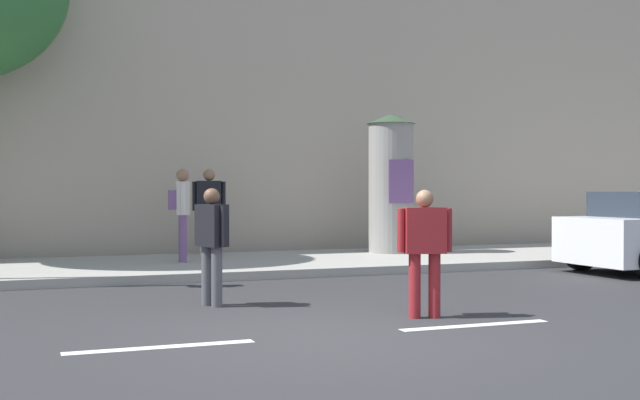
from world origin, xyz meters
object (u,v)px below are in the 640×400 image
pedestrian_tallest (212,238)px  pedestrian_in_dark_shirt (209,204)px  pedestrian_with_backpack (424,242)px  poster_column (391,183)px  pedestrian_in_red_top (181,207)px

pedestrian_tallest → pedestrian_in_dark_shirt: (1.30, 6.02, 0.33)m
pedestrian_with_backpack → pedestrian_in_dark_shirt: pedestrian_in_dark_shirt is taller
poster_column → pedestrian_in_red_top: 4.66m
pedestrian_in_dark_shirt → pedestrian_tallest: bearing=-102.2°
pedestrian_in_dark_shirt → pedestrian_with_backpack: bearing=-84.0°
poster_column → pedestrian_with_backpack: bearing=-112.8°
poster_column → pedestrian_in_red_top: (-4.59, -0.63, -0.47)m
poster_column → pedestrian_in_dark_shirt: size_ratio=1.67×
pedestrian_with_backpack → pedestrian_in_dark_shirt: (-0.81, 7.78, 0.32)m
pedestrian_tallest → pedestrian_in_red_top: 4.70m
pedestrian_in_dark_shirt → pedestrian_in_red_top: bearing=-121.2°
pedestrian_with_backpack → pedestrian_in_red_top: 6.64m
pedestrian_with_backpack → pedestrian_tallest: (-2.11, 1.76, -0.02)m
pedestrian_in_dark_shirt → pedestrian_in_red_top: 1.58m
poster_column → pedestrian_tallest: poster_column is taller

